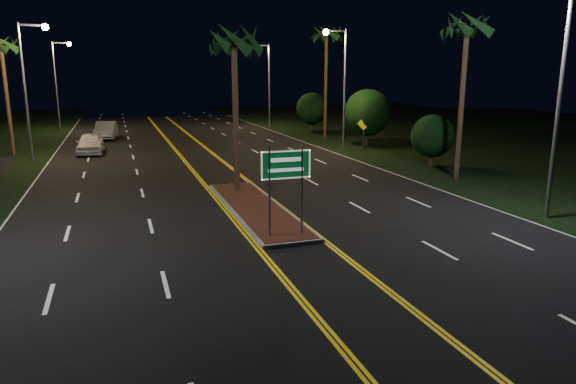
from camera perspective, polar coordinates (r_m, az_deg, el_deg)
name	(u,v)px	position (r m, az deg, el deg)	size (l,w,h in m)	color
ground	(314,266)	(16.00, 2.94, -8.18)	(120.00, 120.00, 0.00)	black
grass_right	(515,137)	(52.96, 23.87, 5.59)	(40.00, 110.00, 0.01)	black
median_island	(256,208)	(22.32, -3.62, -1.82)	(2.25, 10.25, 0.17)	gray
highway_sign	(286,173)	(17.87, -0.24, 2.11)	(1.80, 0.08, 3.20)	gray
streetlight_left_mid	(30,76)	(38.22, -26.76, 11.43)	(1.91, 0.44, 9.00)	gray
streetlight_left_far	(59,76)	(58.10, -24.09, 11.73)	(1.91, 0.44, 9.00)	gray
streetlight_right_near	(554,77)	(22.62, 27.49, 11.25)	(1.91, 0.44, 9.00)	gray
streetlight_right_mid	(340,76)	(39.33, 5.83, 12.72)	(1.91, 0.44, 9.00)	gray
streetlight_right_far	(266,75)	(58.15, -2.48, 12.82)	(1.91, 0.44, 9.00)	gray
palm_median	(234,41)	(25.04, -6.02, 16.34)	(2.40, 2.40, 8.30)	#382819
palm_left_far	(1,45)	(42.55, -29.31, 14.01)	(2.40, 2.40, 8.80)	#382819
palm_right_near	(467,27)	(30.00, 19.31, 16.93)	(2.40, 2.40, 9.30)	#382819
palm_right_far	(327,35)	(47.66, 4.31, 16.97)	(2.40, 2.40, 10.30)	#382819
shrub_near	(432,136)	(33.95, 15.76, 6.00)	(2.70, 2.70, 3.30)	#382819
shrub_mid	(367,113)	(42.71, 8.82, 8.71)	(3.78, 3.78, 4.62)	#382819
shrub_far	(312,108)	(53.59, 2.68, 9.25)	(3.24, 3.24, 3.96)	#382819
car_near	(90,142)	(40.91, -21.14, 5.23)	(2.29, 5.34, 1.78)	white
car_far	(106,129)	(50.02, -19.57, 6.63)	(2.34, 5.47, 1.82)	#A8AAB2
warning_sign	(364,128)	(41.13, 8.40, 7.06)	(1.06, 0.10, 2.53)	gray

